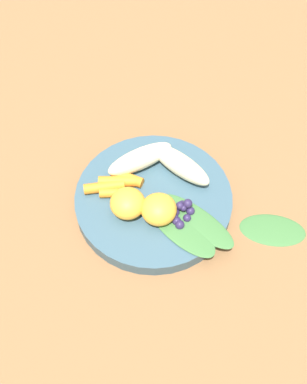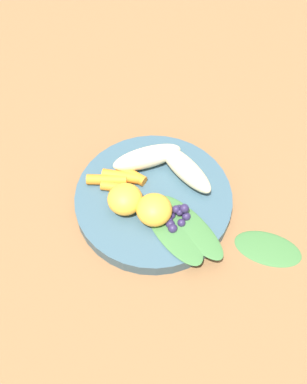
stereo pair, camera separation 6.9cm
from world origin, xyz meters
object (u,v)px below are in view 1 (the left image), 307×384
object	(u,v)px
bowl	(153,200)
banana_peeled_right	(180,164)
orange_segment_near	(159,209)
kale_leaf_stray	(273,229)
banana_peeled_left	(140,159)

from	to	relation	value
bowl	banana_peeled_right	size ratio (longest dim) A/B	2.17
orange_segment_near	kale_leaf_stray	world-z (taller)	orange_segment_near
bowl	banana_peeled_left	size ratio (longest dim) A/B	2.17
orange_segment_near	kale_leaf_stray	distance (m)	0.18
banana_peeled_left	orange_segment_near	bearing A→B (deg)	77.73
orange_segment_near	banana_peeled_left	bearing A→B (deg)	-107.90
banana_peeled_left	banana_peeled_right	xyz separation A→B (m)	(-0.04, 0.04, 0.00)
banana_peeled_right	kale_leaf_stray	bearing A→B (deg)	-173.04
banana_peeled_left	kale_leaf_stray	bearing A→B (deg)	123.36
banana_peeled_left	orange_segment_near	size ratio (longest dim) A/B	2.12
bowl	orange_segment_near	distance (m)	0.05
orange_segment_near	banana_peeled_right	bearing A→B (deg)	-146.70
bowl	banana_peeled_right	xyz separation A→B (m)	(-0.06, -0.01, 0.03)
banana_peeled_right	kale_leaf_stray	xyz separation A→B (m)	(-0.06, 0.15, -0.04)
bowl	banana_peeled_right	bearing A→B (deg)	-166.06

